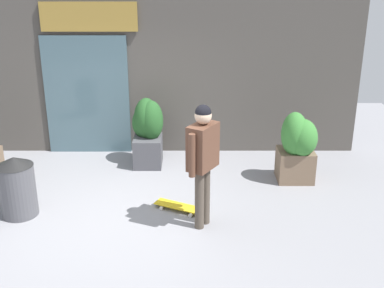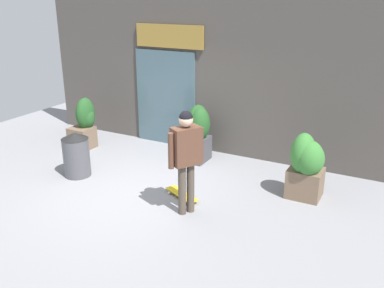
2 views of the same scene
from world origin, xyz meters
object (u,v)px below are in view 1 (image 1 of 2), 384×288
(skateboard, at_px, (181,206))
(trash_bin, at_px, (19,186))
(planter_box_left, at_px, (149,128))
(planter_box_right, at_px, (300,145))
(skateboarder, at_px, (204,153))

(skateboard, relative_size, trash_bin, 0.85)
(trash_bin, bearing_deg, planter_box_left, 48.02)
(skateboard, xyz_separation_m, trash_bin, (-2.34, -0.13, 0.40))
(planter_box_left, distance_m, planter_box_right, 2.67)
(skateboard, bearing_deg, planter_box_right, -125.88)
(skateboarder, xyz_separation_m, planter_box_right, (1.61, 1.46, -0.43))
(skateboard, bearing_deg, planter_box_left, -44.86)
(planter_box_left, relative_size, planter_box_right, 1.01)
(skateboarder, relative_size, planter_box_right, 1.46)
(planter_box_left, bearing_deg, planter_box_right, -16.70)
(trash_bin, bearing_deg, skateboard, 3.15)
(planter_box_left, bearing_deg, skateboard, -71.26)
(skateboarder, xyz_separation_m, trash_bin, (-2.68, 0.30, -0.64))
(skateboarder, distance_m, skateboard, 1.17)
(planter_box_right, bearing_deg, planter_box_left, 163.30)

